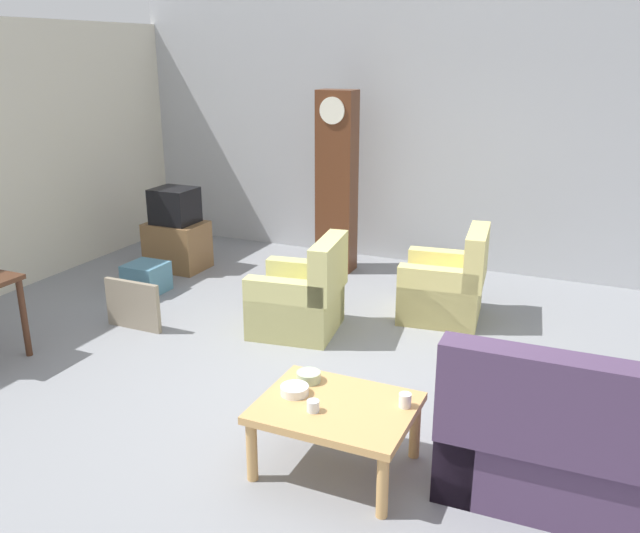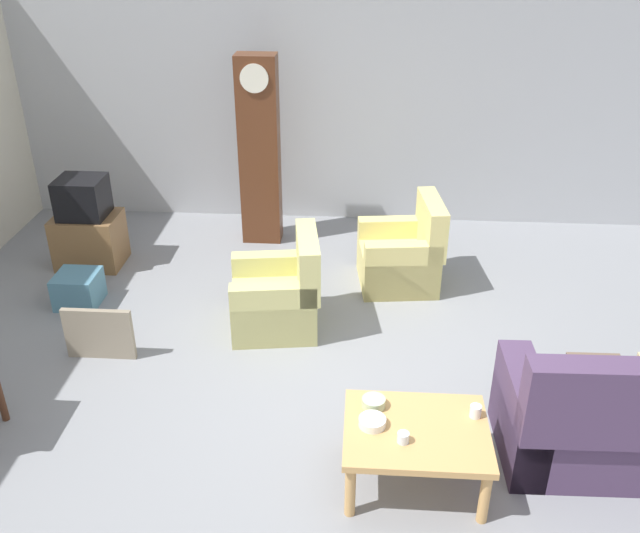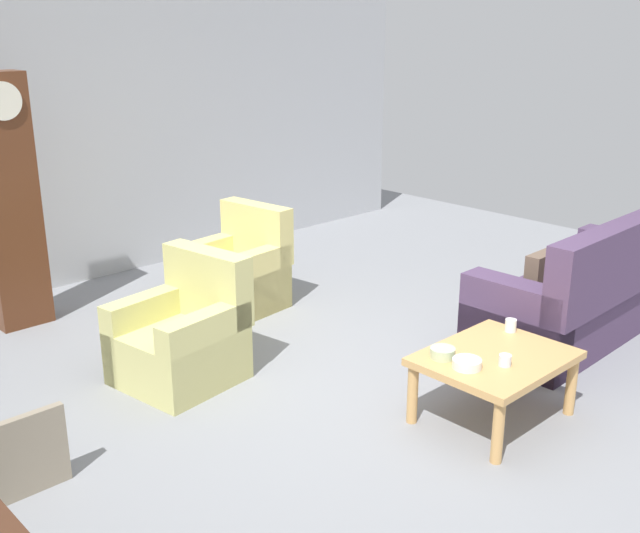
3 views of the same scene
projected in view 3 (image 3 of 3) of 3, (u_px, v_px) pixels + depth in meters
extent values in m
plane|color=gray|center=(351.00, 391.00, 5.29)|extent=(10.40, 10.40, 0.00)
cube|color=#ADAFB5|center=(90.00, 118.00, 7.28)|extent=(8.40, 0.16, 3.20)
cube|color=#4C3856|center=(573.00, 309.00, 6.21)|extent=(2.12, 0.89, 0.44)
cube|color=#4C3856|center=(623.00, 258.00, 5.80)|extent=(2.10, 0.25, 0.60)
cube|color=#4C3856|center=(624.00, 270.00, 6.79)|extent=(0.26, 0.85, 0.68)
cube|color=#4C3856|center=(514.00, 326.00, 5.55)|extent=(0.26, 0.85, 0.68)
cube|color=#9E8966|center=(599.00, 250.00, 6.44)|extent=(0.36, 0.12, 0.36)
cube|color=#C6B284|center=(572.00, 262.00, 6.12)|extent=(0.37, 0.16, 0.36)
cube|color=brown|center=(542.00, 275.00, 5.80)|extent=(0.36, 0.13, 0.36)
cube|color=#CCC67A|center=(178.00, 355.00, 5.38)|extent=(0.86, 0.86, 0.40)
cube|color=#CCC67A|center=(208.00, 284.00, 5.48)|extent=(0.29, 0.78, 0.52)
cube|color=#CCC67A|center=(150.00, 332.00, 5.53)|extent=(0.77, 0.27, 0.60)
cube|color=#CCC67A|center=(206.00, 354.00, 5.18)|extent=(0.77, 0.27, 0.60)
cube|color=#DFD07C|center=(233.00, 288.00, 6.77)|extent=(0.84, 0.84, 0.40)
cube|color=#DFD07C|center=(256.00, 232.00, 6.86)|extent=(0.27, 0.78, 0.52)
cube|color=#DFD07C|center=(210.00, 270.00, 6.92)|extent=(0.77, 0.25, 0.60)
cube|color=#DFD07C|center=(256.00, 284.00, 6.55)|extent=(0.77, 0.25, 0.60)
cube|color=tan|center=(495.00, 358.00, 4.80)|extent=(0.96, 0.76, 0.05)
cylinder|color=tan|center=(498.00, 432.00, 4.37)|extent=(0.07, 0.07, 0.41)
cylinder|color=tan|center=(571.00, 386.00, 4.92)|extent=(0.07, 0.07, 0.41)
cylinder|color=tan|center=(413.00, 394.00, 4.82)|extent=(0.07, 0.07, 0.41)
cylinder|color=tan|center=(489.00, 356.00, 5.37)|extent=(0.07, 0.07, 0.41)
cube|color=#562D19|center=(9.00, 204.00, 6.17)|extent=(0.44, 0.28, 2.13)
cylinder|color=silver|center=(3.00, 101.00, 5.80)|extent=(0.30, 0.02, 0.30)
cube|color=gray|center=(13.00, 460.00, 4.02)|extent=(0.60, 0.05, 0.48)
cylinder|color=white|center=(511.00, 325.00, 5.14)|extent=(0.08, 0.08, 0.09)
cylinder|color=silver|center=(505.00, 360.00, 4.63)|extent=(0.08, 0.08, 0.07)
cylinder|color=white|center=(467.00, 363.00, 4.60)|extent=(0.18, 0.18, 0.06)
cylinder|color=#B2C69E|center=(443.00, 353.00, 4.74)|extent=(0.16, 0.16, 0.07)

